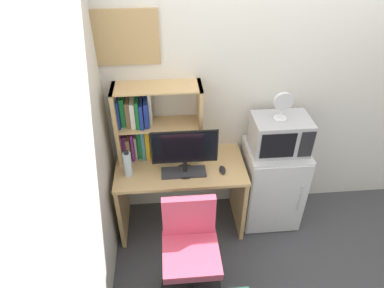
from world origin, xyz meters
name	(u,v)px	position (x,y,z in m)	size (l,w,h in m)	color
wall_back	(333,85)	(0.40, 0.02, 1.30)	(6.40, 0.04, 2.60)	silver
wall_left	(55,259)	(-1.62, -1.60, 1.30)	(0.04, 4.40, 2.60)	silver
desk	(181,185)	(-0.98, -0.29, 0.50)	(1.13, 0.58, 0.73)	tan
hutch_bookshelf	(147,125)	(-1.25, -0.11, 1.06)	(0.73, 0.25, 0.69)	tan
monitor	(185,150)	(-0.95, -0.38, 0.97)	(0.55, 0.18, 0.42)	black
keyboard	(184,172)	(-0.96, -0.39, 0.74)	(0.38, 0.14, 0.02)	#333338
computer_mouse	(222,170)	(-0.63, -0.39, 0.75)	(0.05, 0.11, 0.03)	black
water_bottle	(128,164)	(-1.42, -0.37, 0.85)	(0.07, 0.07, 0.25)	silver
mini_fridge	(271,184)	(-0.12, -0.26, 0.42)	(0.53, 0.50, 0.84)	silver
microwave	(280,134)	(-0.12, -0.25, 0.99)	(0.48, 0.34, 0.31)	#ADADB2
desk_fan	(283,105)	(-0.14, -0.26, 1.29)	(0.16, 0.11, 0.25)	silver
desk_chair	(190,254)	(-0.95, -0.95, 0.37)	(0.50, 0.50, 0.84)	black
wall_corkboard	(116,38)	(-1.43, -0.01, 1.78)	(0.66, 0.02, 0.42)	tan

